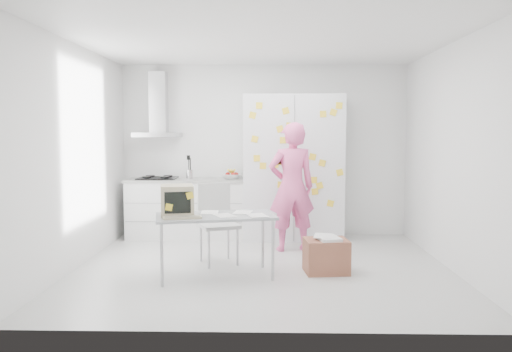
{
  "coord_description": "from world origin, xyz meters",
  "views": [
    {
      "loc": [
        0.07,
        -5.96,
        1.64
      ],
      "look_at": [
        -0.1,
        0.74,
        1.05
      ],
      "focal_mm": 35.0,
      "sensor_mm": 36.0,
      "label": 1
    }
  ],
  "objects_px": {
    "person": "(292,187)",
    "cardboard_box": "(326,255)",
    "desk": "(191,208)",
    "chair": "(217,218)"
  },
  "relations": [
    {
      "from": "person",
      "to": "chair",
      "type": "relative_size",
      "value": 1.78
    },
    {
      "from": "person",
      "to": "desk",
      "type": "height_order",
      "value": "person"
    },
    {
      "from": "desk",
      "to": "chair",
      "type": "xyz_separation_m",
      "value": [
        0.22,
        0.67,
        -0.23
      ]
    },
    {
      "from": "desk",
      "to": "person",
      "type": "bearing_deg",
      "value": 35.67
    },
    {
      "from": "chair",
      "to": "cardboard_box",
      "type": "bearing_deg",
      "value": -41.42
    },
    {
      "from": "chair",
      "to": "cardboard_box",
      "type": "xyz_separation_m",
      "value": [
        1.33,
        -0.45,
        -0.36
      ]
    },
    {
      "from": "desk",
      "to": "cardboard_box",
      "type": "bearing_deg",
      "value": -4.26
    },
    {
      "from": "desk",
      "to": "cardboard_box",
      "type": "height_order",
      "value": "desk"
    },
    {
      "from": "person",
      "to": "chair",
      "type": "bearing_deg",
      "value": 21.73
    },
    {
      "from": "person",
      "to": "cardboard_box",
      "type": "relative_size",
      "value": 3.31
    }
  ]
}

